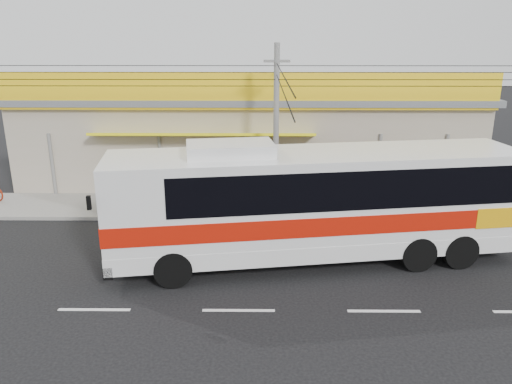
# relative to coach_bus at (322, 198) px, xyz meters

# --- Properties ---
(ground) EXTENTS (120.00, 120.00, 0.00)m
(ground) POSITION_rel_coach_bus_xyz_m (-2.60, -0.83, -2.20)
(ground) COLOR black
(ground) RESTS_ON ground
(sidewalk) EXTENTS (30.00, 3.20, 0.15)m
(sidewalk) POSITION_rel_coach_bus_xyz_m (-2.60, 5.17, -2.12)
(sidewalk) COLOR slate
(sidewalk) RESTS_ON ground
(lane_markings) EXTENTS (50.00, 0.12, 0.01)m
(lane_markings) POSITION_rel_coach_bus_xyz_m (-2.60, -3.33, -2.20)
(lane_markings) COLOR silver
(lane_markings) RESTS_ON ground
(storefront_building) EXTENTS (22.60, 9.20, 5.70)m
(storefront_building) POSITION_rel_coach_bus_xyz_m (-2.60, 10.71, 0.10)
(storefront_building) COLOR #A29782
(storefront_building) RESTS_ON ground
(coach_bus) EXTENTS (13.59, 4.79, 4.11)m
(coach_bus) POSITION_rel_coach_bus_xyz_m (0.00, 0.00, 0.00)
(coach_bus) COLOR silver
(coach_bus) RESTS_ON ground
(utility_pole) EXTENTS (34.00, 14.00, 6.97)m
(utility_pole) POSITION_rel_coach_bus_xyz_m (-1.38, 4.57, 3.56)
(utility_pole) COLOR slate
(utility_pole) RESTS_ON ground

